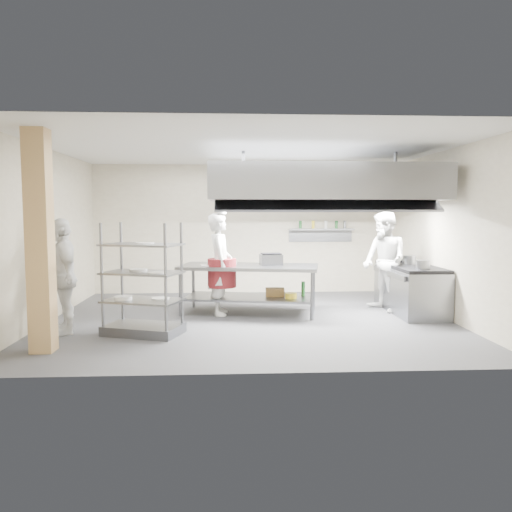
{
  "coord_description": "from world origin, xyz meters",
  "views": [
    {
      "loc": [
        -0.37,
        -8.72,
        1.89
      ],
      "look_at": [
        0.12,
        0.2,
        1.11
      ],
      "focal_mm": 35.0,
      "sensor_mm": 36.0,
      "label": 1
    }
  ],
  "objects": [
    {
      "name": "griddle",
      "position": [
        0.42,
        0.57,
        1.01
      ],
      "size": [
        0.43,
        0.35,
        0.2
      ],
      "primitive_type": "cube",
      "rotation": [
        0.0,
        0.0,
        0.09
      ],
      "color": "slate",
      "rests_on": "island_worktop"
    },
    {
      "name": "chef_head",
      "position": [
        -0.53,
        0.47,
        0.94
      ],
      "size": [
        0.46,
        0.69,
        1.88
      ],
      "primitive_type": "imported",
      "rotation": [
        0.0,
        0.0,
        1.58
      ],
      "color": "white",
      "rests_on": "floor"
    },
    {
      "name": "island_undershelf",
      "position": [
        0.0,
        0.54,
        0.3
      ],
      "size": [
        2.48,
        1.39,
        0.04
      ],
      "primitive_type": "cube",
      "rotation": [
        0.0,
        0.0,
        -0.19
      ],
      "color": "gray",
      "rests_on": "island"
    },
    {
      "name": "island_worktop",
      "position": [
        0.0,
        0.54,
        0.88
      ],
      "size": [
        2.71,
        1.53,
        0.06
      ],
      "primitive_type": "cube",
      "rotation": [
        0.0,
        0.0,
        -0.19
      ],
      "color": "gray",
      "rests_on": "island"
    },
    {
      "name": "floor",
      "position": [
        0.0,
        0.0,
        0.0
      ],
      "size": [
        7.0,
        7.0,
        0.0
      ],
      "primitive_type": "plane",
      "color": "#2C2C2E",
      "rests_on": "ground"
    },
    {
      "name": "wall_back",
      "position": [
        0.0,
        3.0,
        1.5
      ],
      "size": [
        7.0,
        0.0,
        7.0
      ],
      "primitive_type": "plane",
      "rotation": [
        1.57,
        0.0,
        0.0
      ],
      "color": "#B6AA90",
      "rests_on": "ground"
    },
    {
      "name": "hood_strip_b",
      "position": [
        2.2,
        0.4,
        2.08
      ],
      "size": [
        1.6,
        0.12,
        0.04
      ],
      "primitive_type": "cube",
      "color": "white",
      "rests_on": "exhaust_hood"
    },
    {
      "name": "wall_left",
      "position": [
        -3.5,
        0.0,
        1.5
      ],
      "size": [
        0.0,
        6.0,
        6.0
      ],
      "primitive_type": "plane",
      "rotation": [
        1.57,
        0.0,
        1.57
      ],
      "color": "#B6AA90",
      "rests_on": "ground"
    },
    {
      "name": "wall_right",
      "position": [
        3.5,
        0.0,
        1.5
      ],
      "size": [
        0.0,
        6.0,
        6.0
      ],
      "primitive_type": "plane",
      "rotation": [
        1.57,
        0.0,
        -1.57
      ],
      "color": "#B6AA90",
      "rests_on": "ground"
    },
    {
      "name": "chef_line",
      "position": [
        2.6,
        0.6,
        0.96
      ],
      "size": [
        0.95,
        1.1,
        1.92
      ],
      "primitive_type": "imported",
      "rotation": [
        0.0,
        0.0,
        -1.29
      ],
      "color": "silver",
      "rests_on": "floor"
    },
    {
      "name": "chef_plating",
      "position": [
        -2.96,
        -0.84,
        0.9
      ],
      "size": [
        0.88,
        1.14,
        1.81
      ],
      "primitive_type": "imported",
      "rotation": [
        0.0,
        0.0,
        -1.09
      ],
      "color": "silver",
      "rests_on": "floor"
    },
    {
      "name": "island",
      "position": [
        0.0,
        0.54,
        0.46
      ],
      "size": [
        2.71,
        1.53,
        0.91
      ],
      "primitive_type": null,
      "rotation": [
        0.0,
        0.0,
        -0.19
      ],
      "color": "gray",
      "rests_on": "floor"
    },
    {
      "name": "column",
      "position": [
        -2.9,
        -1.9,
        1.5
      ],
      "size": [
        0.3,
        0.3,
        3.0
      ],
      "primitive_type": "cube",
      "color": "tan",
      "rests_on": "floor"
    },
    {
      "name": "wicker_basket",
      "position": [
        0.5,
        0.54,
        0.4
      ],
      "size": [
        0.36,
        0.26,
        0.15
      ],
      "primitive_type": "cube",
      "rotation": [
        0.0,
        0.0,
        -0.05
      ],
      "color": "olive",
      "rests_on": "island_undershelf"
    },
    {
      "name": "cooking_range",
      "position": [
        3.08,
        0.5,
        0.42
      ],
      "size": [
        0.8,
        2.0,
        0.84
      ],
      "primitive_type": "cube",
      "color": "slate",
      "rests_on": "floor"
    },
    {
      "name": "pass_rack",
      "position": [
        -1.7,
        -0.99,
        0.87
      ],
      "size": [
        1.31,
        1.01,
        1.74
      ],
      "primitive_type": null,
      "rotation": [
        0.0,
        0.0,
        -0.32
      ],
      "color": "slate",
      "rests_on": "floor"
    },
    {
      "name": "wall_shelf",
      "position": [
        1.8,
        2.84,
        1.5
      ],
      "size": [
        1.5,
        0.28,
        0.04
      ],
      "primitive_type": "cube",
      "color": "gray",
      "rests_on": "wall_back"
    },
    {
      "name": "exhaust_hood",
      "position": [
        1.3,
        0.4,
        2.4
      ],
      "size": [
        4.0,
        2.5,
        0.6
      ],
      "primitive_type": "cube",
      "color": "gray",
      "rests_on": "ceiling"
    },
    {
      "name": "stockpot",
      "position": [
        3.08,
        0.6,
        0.99
      ],
      "size": [
        0.25,
        0.25,
        0.17
      ],
      "primitive_type": "cylinder",
      "color": "slate",
      "rests_on": "range_top"
    },
    {
      "name": "hood_strip_a",
      "position": [
        0.4,
        0.4,
        2.08
      ],
      "size": [
        1.6,
        0.12,
        0.04
      ],
      "primitive_type": "cube",
      "color": "white",
      "rests_on": "exhaust_hood"
    },
    {
      "name": "plate_stack",
      "position": [
        -1.7,
        -0.99,
        0.56
      ],
      "size": [
        0.28,
        0.28,
        0.05
      ],
      "primitive_type": "cylinder",
      "color": "white",
      "rests_on": "pass_rack"
    },
    {
      "name": "range_top",
      "position": [
        3.08,
        0.5,
        0.87
      ],
      "size": [
        0.78,
        1.96,
        0.06
      ],
      "primitive_type": "cube",
      "color": "black",
      "rests_on": "cooking_range"
    },
    {
      "name": "ceiling",
      "position": [
        0.0,
        0.0,
        3.0
      ],
      "size": [
        7.0,
        7.0,
        0.0
      ],
      "primitive_type": "plane",
      "rotation": [
        3.14,
        0.0,
        0.0
      ],
      "color": "silver",
      "rests_on": "wall_back"
    }
  ]
}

